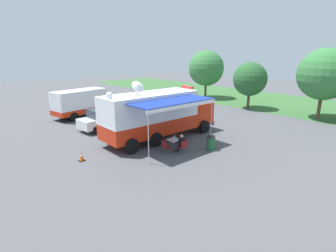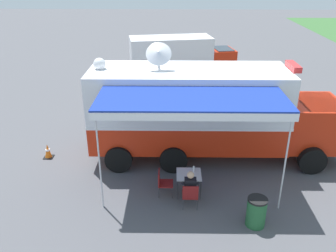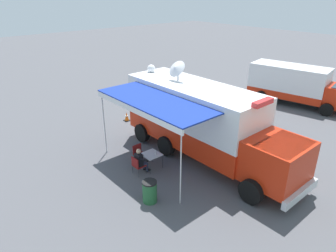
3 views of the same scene
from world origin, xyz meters
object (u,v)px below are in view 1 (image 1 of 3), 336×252
(car_behind_truck, at_px, (104,119))
(trash_bin, at_px, (211,143))
(folding_chair_beside_table, at_px, (165,146))
(traffic_cone, at_px, (81,156))
(water_bottle, at_px, (175,137))
(support_truck, at_px, (85,103))
(folding_chair_at_table, at_px, (183,146))
(command_truck, at_px, (159,113))
(folding_table, at_px, (174,140))
(seated_responder, at_px, (181,143))

(car_behind_truck, bearing_deg, trash_bin, 18.11)
(folding_chair_beside_table, relative_size, traffic_cone, 1.50)
(water_bottle, relative_size, support_truck, 0.03)
(water_bottle, height_order, support_truck, support_truck)
(folding_chair_beside_table, bearing_deg, folding_chair_at_table, 51.53)
(water_bottle, relative_size, folding_chair_at_table, 0.26)
(command_truck, xyz_separation_m, folding_table, (2.54, -0.76, -1.27))
(support_truck, bearing_deg, traffic_cone, -25.29)
(folding_chair_beside_table, bearing_deg, water_bottle, 103.06)
(folding_chair_beside_table, bearing_deg, car_behind_truck, -178.20)
(support_truck, height_order, car_behind_truck, support_truck)
(folding_table, height_order, support_truck, support_truck)
(folding_table, xyz_separation_m, traffic_cone, (-2.24, -5.43, -0.39))
(folding_chair_beside_table, xyz_separation_m, car_behind_truck, (-7.69, -0.24, 0.37))
(trash_bin, height_order, traffic_cone, trash_bin)
(trash_bin, xyz_separation_m, support_truck, (-14.65, -2.19, 0.93))
(command_truck, distance_m, seated_responder, 3.49)
(water_bottle, relative_size, folding_chair_beside_table, 0.26)
(water_bottle, bearing_deg, traffic_cone, -110.69)
(folding_table, bearing_deg, seated_responder, 2.00)
(folding_chair_beside_table, bearing_deg, folding_table, 97.12)
(support_truck, distance_m, car_behind_truck, 5.60)
(traffic_cone, distance_m, car_behind_truck, 6.91)
(folding_chair_at_table, height_order, traffic_cone, folding_chair_at_table)
(command_truck, xyz_separation_m, folding_chair_beside_table, (2.65, -1.61, -1.43))
(folding_table, height_order, seated_responder, seated_responder)
(water_bottle, height_order, car_behind_truck, car_behind_truck)
(water_bottle, xyz_separation_m, folding_chair_beside_table, (0.23, -1.00, -0.32))
(trash_bin, bearing_deg, command_truck, -164.51)
(water_bottle, height_order, trash_bin, water_bottle)
(seated_responder, relative_size, trash_bin, 1.37)
(folding_table, relative_size, traffic_cone, 1.39)
(seated_responder, bearing_deg, command_truck, 166.79)
(folding_chair_beside_table, height_order, traffic_cone, folding_chair_beside_table)
(command_truck, height_order, folding_chair_at_table, command_truck)
(command_truck, xyz_separation_m, seated_responder, (3.16, -0.74, -1.29))
(trash_bin, bearing_deg, folding_chair_at_table, -111.64)
(folding_chair_at_table, bearing_deg, car_behind_truck, -172.43)
(folding_chair_at_table, xyz_separation_m, traffic_cone, (-3.04, -5.45, -0.23))
(trash_bin, height_order, car_behind_truck, car_behind_truck)
(command_truck, xyz_separation_m, trash_bin, (4.09, 1.13, -1.49))
(folding_chair_beside_table, bearing_deg, seated_responder, 59.91)
(folding_table, bearing_deg, car_behind_truck, -171.81)
(seated_responder, relative_size, car_behind_truck, 0.29)
(folding_chair_beside_table, xyz_separation_m, trash_bin, (1.44, 2.74, -0.06))
(seated_responder, xyz_separation_m, car_behind_truck, (-8.20, -1.11, 0.23))
(trash_bin, distance_m, traffic_cone, 8.24)
(water_bottle, relative_size, seated_responder, 0.18)
(folding_chair_beside_table, bearing_deg, traffic_cone, -117.09)
(seated_responder, xyz_separation_m, support_truck, (-13.72, -0.31, 0.73))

